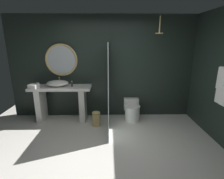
{
  "coord_description": "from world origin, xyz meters",
  "views": [
    {
      "loc": [
        0.15,
        -2.51,
        1.93
      ],
      "look_at": [
        0.2,
        0.88,
        0.99
      ],
      "focal_mm": 27.26,
      "sensor_mm": 36.0,
      "label": 1
    }
  ],
  "objects": [
    {
      "name": "folded_hand_towel",
      "position": [
        -1.63,
        1.41,
        0.94
      ],
      "size": [
        0.24,
        0.23,
        0.09
      ],
      "primitive_type": "cube",
      "rotation": [
        0.0,
        0.0,
        -0.26
      ],
      "color": "white",
      "rests_on": "vanity_counter"
    },
    {
      "name": "vanity_counter",
      "position": [
        -1.05,
        1.57,
        0.56
      ],
      "size": [
        1.49,
        0.52,
        0.89
      ],
      "color": "silver",
      "rests_on": "ground_plane"
    },
    {
      "name": "vessel_sink",
      "position": [
        -1.13,
        1.61,
        0.96
      ],
      "size": [
        0.54,
        0.44,
        0.2
      ],
      "color": "white",
      "rests_on": "vanity_counter"
    },
    {
      "name": "back_wall_panel",
      "position": [
        0.0,
        1.9,
        1.3
      ],
      "size": [
        4.8,
        0.1,
        2.6
      ],
      "primitive_type": "cube",
      "color": "#1E2823",
      "rests_on": "ground_plane"
    },
    {
      "name": "waste_bin",
      "position": [
        -0.17,
        1.22,
        0.18
      ],
      "size": [
        0.2,
        0.2,
        0.36
      ],
      "color": "tan",
      "rests_on": "ground_plane"
    },
    {
      "name": "ground_plane",
      "position": [
        0.0,
        0.0,
        0.0
      ],
      "size": [
        5.76,
        5.76,
        0.0
      ],
      "primitive_type": "plane",
      "color": "silver"
    },
    {
      "name": "soap_dispenser",
      "position": [
        -0.77,
        1.56,
        0.95
      ],
      "size": [
        0.05,
        0.05,
        0.14
      ],
      "color": "#282D28",
      "rests_on": "vanity_counter"
    },
    {
      "name": "side_wall_right",
      "position": [
        2.35,
        0.76,
        1.3
      ],
      "size": [
        0.1,
        2.47,
        2.6
      ],
      "primitive_type": "cube",
      "color": "#1E2823",
      "rests_on": "ground_plane"
    },
    {
      "name": "round_wall_mirror",
      "position": [
        -1.05,
        1.81,
        1.51
      ],
      "size": [
        0.81,
        0.06,
        0.81
      ],
      "color": "tan"
    },
    {
      "name": "toilet",
      "position": [
        0.73,
        1.56,
        0.24
      ],
      "size": [
        0.39,
        0.56,
        0.51
      ],
      "color": "white",
      "rests_on": "ground_plane"
    },
    {
      "name": "tumbler_cup",
      "position": [
        -1.59,
        1.52,
        0.94
      ],
      "size": [
        0.08,
        0.08,
        0.11
      ],
      "primitive_type": "cylinder",
      "color": "silver",
      "rests_on": "vanity_counter"
    },
    {
      "name": "rain_shower_head",
      "position": [
        1.28,
        1.51,
        2.18
      ],
      "size": [
        0.17,
        0.17,
        0.37
      ],
      "color": "tan"
    },
    {
      "name": "shower_glass_panel",
      "position": [
        0.13,
        1.15,
        0.97
      ],
      "size": [
        0.02,
        1.4,
        1.94
      ],
      "primitive_type": "cube",
      "color": "silver",
      "rests_on": "ground_plane"
    }
  ]
}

